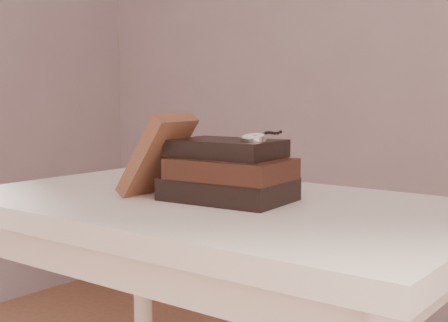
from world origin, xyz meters
The scene contains 5 objects.
table centered at (0.00, 0.35, 0.66)m, with size 1.00×0.60×0.75m.
book_stack centered at (0.03, 0.35, 0.80)m, with size 0.25×0.18×0.12m.
journal centered at (-0.11, 0.30, 0.83)m, with size 0.03×0.11×0.18m, color #45261A.
pocket_watch centered at (0.09, 0.35, 0.87)m, with size 0.05×0.15×0.02m.
eyeglasses centered at (-0.06, 0.43, 0.82)m, with size 0.10×0.12×0.05m.
Camera 1 is at (0.73, -0.59, 0.96)m, focal length 50.12 mm.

